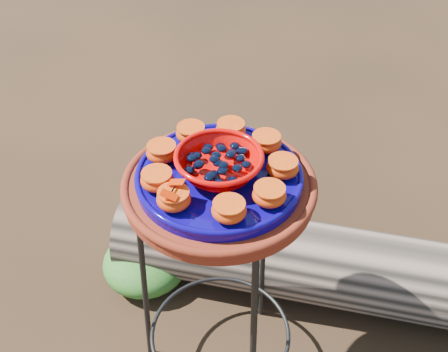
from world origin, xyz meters
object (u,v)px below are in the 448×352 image
Objects in this scene: cobalt_plate at (219,178)px; driftwood_log at (332,266)px; red_bowl at (219,164)px; terracotta_saucer at (219,188)px; plant_stand at (220,290)px.

cobalt_plate is 0.26× the size of driftwood_log.
driftwood_log is (0.13, 0.43, -0.65)m from red_bowl.
terracotta_saucer is at bearing 0.00° from cobalt_plate.
red_bowl reaches higher than terracotta_saucer.
red_bowl is at bearing -107.09° from driftwood_log.
terracotta_saucer is 0.74m from driftwood_log.
plant_stand reaches higher than driftwood_log.
driftwood_log is at bearing 72.91° from terracotta_saucer.
terracotta_saucer is 0.03m from cobalt_plate.
terracotta_saucer is at bearing 0.00° from plant_stand.
terracotta_saucer is 1.17× the size of cobalt_plate.
plant_stand is at bearing 0.00° from cobalt_plate.
terracotta_saucer is 0.07m from red_bowl.
plant_stand is at bearing 0.00° from terracotta_saucer.
red_bowl is at bearing 0.00° from plant_stand.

